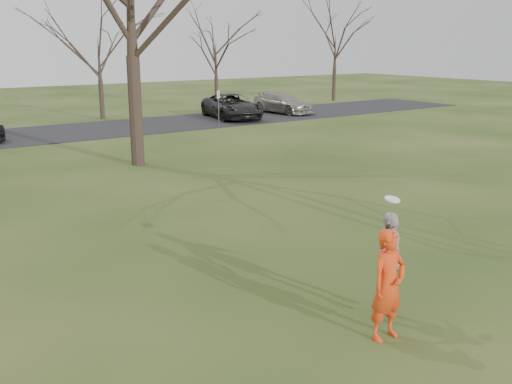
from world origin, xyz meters
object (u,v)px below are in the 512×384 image
car_6 (232,106)px  catching_play (389,260)px  car_7 (283,103)px  player_defender (388,285)px

car_6 → catching_play: size_ratio=2.83×
car_7 → catching_play: bearing=-131.4°
catching_play → car_6: bearing=63.0°
car_6 → catching_play: bearing=-105.9°
car_6 → catching_play: (-12.51, -24.56, 0.26)m
player_defender → catching_play: size_ratio=0.96×
player_defender → catching_play: catching_play is taller
player_defender → car_7: bearing=55.6°
catching_play → car_7: bearing=56.0°
player_defender → car_7: player_defender is taller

